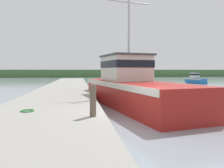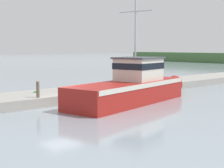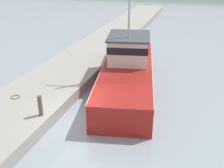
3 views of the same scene
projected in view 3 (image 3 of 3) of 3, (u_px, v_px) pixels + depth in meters
ground_plane at (76, 124)px, 15.27m from camera, size 320.00×320.00×0.00m
dock_pier at (21, 109)px, 16.09m from camera, size 4.69×80.00×0.70m
fishing_boat_main at (128, 69)px, 19.36m from camera, size 5.47×13.72×8.08m
mooring_post at (40, 106)px, 14.49m from camera, size 0.23×0.23×1.13m
hose_coil at (15, 97)px, 16.61m from camera, size 0.53×0.53×0.05m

